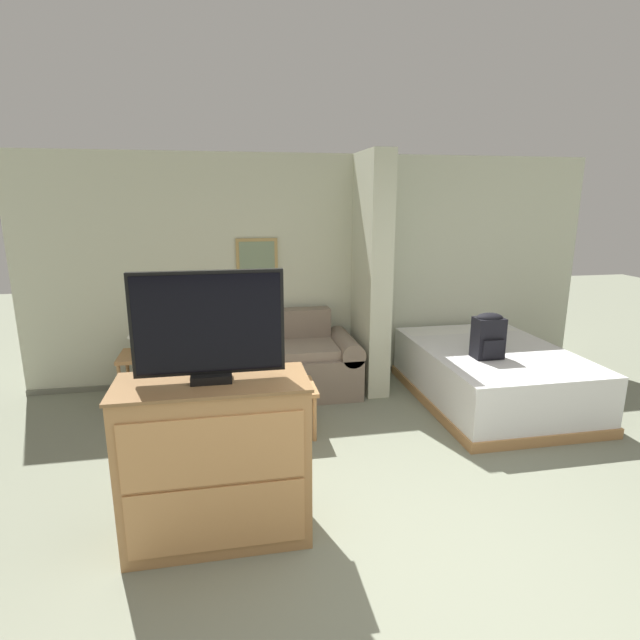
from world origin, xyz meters
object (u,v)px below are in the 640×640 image
Objects in this scene: tv_dresser at (216,461)px; bed at (490,374)px; table_lamp at (141,331)px; backpack at (488,335)px; coffee_table at (277,393)px; tv at (209,327)px; couch at (263,365)px.

bed is at bearing 31.24° from tv_dresser.
bed is (2.83, 1.72, -0.23)m from tv_dresser.
backpack is at bearing -15.80° from table_lamp.
coffee_table is 0.61× the size of tv_dresser.
coffee_table is at bearing -177.96° from backpack.
coffee_table is at bearing -171.29° from bed.
backpack is at bearing 28.80° from tv.
bed is at bearing 51.96° from backpack.
coffee_table is at bearing 69.23° from tv.
bed is 0.63m from backpack.
tv_dresser is (0.78, -2.40, -0.24)m from table_lamp.
coffee_table is 1.70m from table_lamp.
backpack reaches higher than coffee_table.
tv reaches higher than couch.
tv is at bearing -101.09° from couch.
tv_dresser reaches higher than couch.
tv is (-0.46, -2.36, 1.06)m from couch.
table_lamp reaches higher than coffee_table.
couch is 2.42m from tv_dresser.
tv_dresser reaches higher than coffee_table.
couch is at bearing 164.66° from bed.
couch is 2.40× the size of tv.
backpack is (2.61, 1.44, 0.29)m from tv_dresser.
couch is 1.01m from coffee_table.
table_lamp is 2.59m from tv.
backpack is at bearing 2.04° from coffee_table.
coffee_table is at bearing 69.24° from tv_dresser.
couch is 2.39m from backpack.
table_lamp is at bearing 178.60° from couch.
table_lamp reaches higher than bed.
coffee_table is 1.56× the size of backpack.
table_lamp is 2.53m from tv_dresser.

